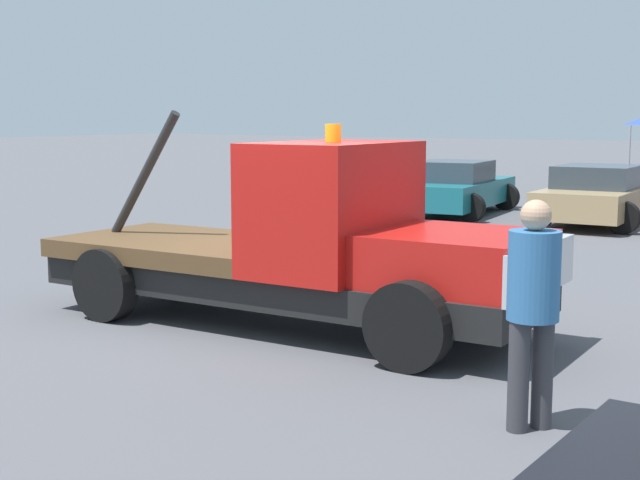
{
  "coord_description": "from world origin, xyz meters",
  "views": [
    {
      "loc": [
        6.07,
        -8.28,
        2.45
      ],
      "look_at": [
        0.5,
        0.0,
        1.05
      ],
      "focal_mm": 50.0,
      "sensor_mm": 36.0,
      "label": 1
    }
  ],
  "objects_px": {
    "parked_car_teal": "(455,188)",
    "person_near_truck": "(533,298)",
    "parked_car_cream": "(341,183)",
    "parked_car_tan": "(599,195)",
    "tow_truck": "(311,250)"
  },
  "relations": [
    {
      "from": "parked_car_tan",
      "to": "parked_car_cream",
      "type": "bearing_deg",
      "value": 88.53
    },
    {
      "from": "parked_car_cream",
      "to": "parked_car_tan",
      "type": "distance_m",
      "value": 6.85
    },
    {
      "from": "parked_car_teal",
      "to": "person_near_truck",
      "type": "bearing_deg",
      "value": -159.64
    },
    {
      "from": "tow_truck",
      "to": "parked_car_teal",
      "type": "bearing_deg",
      "value": 106.0
    },
    {
      "from": "person_near_truck",
      "to": "parked_car_tan",
      "type": "height_order",
      "value": "person_near_truck"
    },
    {
      "from": "parked_car_teal",
      "to": "parked_car_tan",
      "type": "relative_size",
      "value": 1.0
    },
    {
      "from": "tow_truck",
      "to": "parked_car_tan",
      "type": "relative_size",
      "value": 1.3
    },
    {
      "from": "parked_car_cream",
      "to": "parked_car_tan",
      "type": "bearing_deg",
      "value": -85.2
    },
    {
      "from": "parked_car_teal",
      "to": "parked_car_tan",
      "type": "height_order",
      "value": "same"
    },
    {
      "from": "person_near_truck",
      "to": "parked_car_cream",
      "type": "height_order",
      "value": "person_near_truck"
    },
    {
      "from": "tow_truck",
      "to": "parked_car_tan",
      "type": "bearing_deg",
      "value": 89.41
    },
    {
      "from": "parked_car_tan",
      "to": "tow_truck",
      "type": "bearing_deg",
      "value": 178.71
    },
    {
      "from": "tow_truck",
      "to": "parked_car_cream",
      "type": "distance_m",
      "value": 13.82
    },
    {
      "from": "parked_car_teal",
      "to": "parked_car_tan",
      "type": "bearing_deg",
      "value": -97.09
    },
    {
      "from": "person_near_truck",
      "to": "parked_car_cream",
      "type": "bearing_deg",
      "value": -17.79
    }
  ]
}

